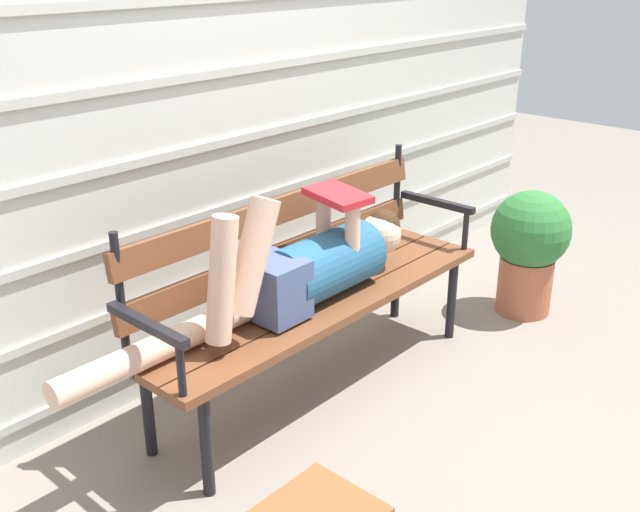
% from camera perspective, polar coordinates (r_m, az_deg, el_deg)
% --- Properties ---
extents(ground_plane, '(12.00, 12.00, 0.00)m').
position_cam_1_polar(ground_plane, '(3.30, 0.86, -10.44)').
color(ground_plane, gray).
extents(house_siding, '(5.19, 0.08, 2.34)m').
position_cam_1_polar(house_siding, '(3.26, -7.37, 11.38)').
color(house_siding, beige).
rests_on(house_siding, ground).
extents(park_bench, '(1.77, 0.45, 0.91)m').
position_cam_1_polar(park_bench, '(3.13, -0.91, -1.86)').
color(park_bench, brown).
rests_on(park_bench, ground).
extents(reclining_person, '(1.69, 0.27, 0.55)m').
position_cam_1_polar(reclining_person, '(2.98, -1.33, -0.96)').
color(reclining_person, '#23567A').
extents(potted_plant, '(0.41, 0.41, 0.66)m').
position_cam_1_polar(potted_plant, '(3.99, 15.77, 0.86)').
color(potted_plant, '#AD5B3D').
rests_on(potted_plant, ground).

